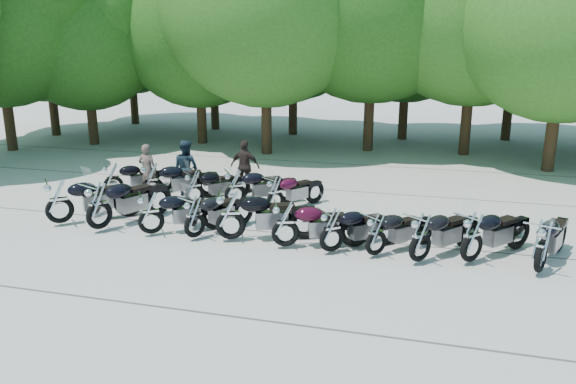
% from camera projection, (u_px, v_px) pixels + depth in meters
% --- Properties ---
extents(ground, '(90.00, 90.00, 0.00)m').
position_uv_depth(ground, '(271.00, 255.00, 12.83)').
color(ground, gray).
rests_on(ground, ground).
extents(tree_0, '(7.50, 7.50, 9.21)m').
position_uv_depth(tree_0, '(44.00, 24.00, 27.35)').
color(tree_0, '#3A2614').
rests_on(tree_0, ground).
extents(tree_1, '(6.97, 6.97, 8.55)m').
position_uv_depth(tree_1, '(84.00, 32.00, 24.98)').
color(tree_1, '#3A2614').
rests_on(tree_1, ground).
extents(tree_2, '(7.31, 7.31, 8.97)m').
position_uv_depth(tree_2, '(198.00, 26.00, 25.20)').
color(tree_2, '#3A2614').
rests_on(tree_2, ground).
extents(tree_6, '(8.00, 8.00, 9.82)m').
position_uv_depth(tree_6, '(568.00, 8.00, 19.47)').
color(tree_6, '#3A2614').
rests_on(tree_6, ground).
extents(tree_9, '(7.59, 7.59, 9.32)m').
position_uv_depth(tree_9, '(128.00, 25.00, 31.15)').
color(tree_9, '#3A2614').
rests_on(tree_9, ground).
extents(tree_10, '(7.78, 7.78, 9.55)m').
position_uv_depth(tree_10, '(212.00, 21.00, 29.22)').
color(tree_10, '#3A2614').
rests_on(tree_10, ground).
extents(tree_11, '(7.56, 7.56, 9.28)m').
position_uv_depth(tree_11, '(293.00, 24.00, 27.62)').
color(tree_11, '#3A2614').
rests_on(tree_11, ground).
extents(tree_12, '(7.88, 7.88, 9.67)m').
position_uv_depth(tree_12, '(408.00, 18.00, 26.20)').
color(tree_12, '#3A2614').
rests_on(tree_12, ground).
extents(tree_13, '(8.31, 8.31, 10.20)m').
position_uv_depth(tree_13, '(518.00, 10.00, 25.83)').
color(tree_13, '#3A2614').
rests_on(tree_13, ground).
extents(motorcycle_0, '(2.35, 2.26, 1.41)m').
position_uv_depth(motorcycle_0, '(59.00, 200.00, 14.66)').
color(motorcycle_0, black).
rests_on(motorcycle_0, ground).
extents(motorcycle_1, '(1.78, 2.66, 1.45)m').
position_uv_depth(motorcycle_1, '(98.00, 204.00, 14.21)').
color(motorcycle_1, black).
rests_on(motorcycle_1, ground).
extents(motorcycle_2, '(2.25, 1.83, 1.27)m').
position_uv_depth(motorcycle_2, '(151.00, 212.00, 13.89)').
color(motorcycle_2, black).
rests_on(motorcycle_2, ground).
extents(motorcycle_3, '(1.61, 2.23, 1.23)m').
position_uv_depth(motorcycle_3, '(194.00, 216.00, 13.66)').
color(motorcycle_3, black).
rests_on(motorcycle_3, ground).
extents(motorcycle_4, '(2.63, 1.66, 1.43)m').
position_uv_depth(motorcycle_4, '(231.00, 214.00, 13.47)').
color(motorcycle_4, black).
rests_on(motorcycle_4, ground).
extents(motorcycle_5, '(2.38, 1.45, 1.29)m').
position_uv_depth(motorcycle_5, '(285.00, 223.00, 13.04)').
color(motorcycle_5, '#330618').
rests_on(motorcycle_5, ground).
extents(motorcycle_6, '(2.08, 1.87, 1.22)m').
position_uv_depth(motorcycle_6, '(332.00, 229.00, 12.74)').
color(motorcycle_6, black).
rests_on(motorcycle_6, ground).
extents(motorcycle_7, '(1.83, 1.95, 1.16)m').
position_uv_depth(motorcycle_7, '(376.00, 233.00, 12.54)').
color(motorcycle_7, black).
rests_on(motorcycle_7, ground).
extents(motorcycle_8, '(1.98, 2.23, 1.30)m').
position_uv_depth(motorcycle_8, '(421.00, 236.00, 12.15)').
color(motorcycle_8, black).
rests_on(motorcycle_8, ground).
extents(motorcycle_9, '(2.06, 2.24, 1.32)m').
position_uv_depth(motorcycle_9, '(473.00, 236.00, 12.13)').
color(motorcycle_9, black).
rests_on(motorcycle_9, ground).
extents(motorcycle_10, '(1.55, 2.46, 1.34)m').
position_uv_depth(motorcycle_10, '(542.00, 245.00, 11.58)').
color(motorcycle_10, black).
rests_on(motorcycle_10, ground).
extents(motorcycle_11, '(2.10, 1.90, 1.23)m').
position_uv_depth(motorcycle_11, '(113.00, 178.00, 17.33)').
color(motorcycle_11, black).
rests_on(motorcycle_11, ground).
extents(motorcycle_12, '(2.43, 1.93, 1.36)m').
position_uv_depth(motorcycle_12, '(152.00, 180.00, 16.82)').
color(motorcycle_12, black).
rests_on(motorcycle_12, ground).
extents(motorcycle_13, '(1.90, 1.95, 1.18)m').
position_uv_depth(motorcycle_13, '(194.00, 186.00, 16.48)').
color(motorcycle_13, black).
rests_on(motorcycle_13, ground).
extents(motorcycle_14, '(2.27, 1.84, 1.28)m').
position_uv_depth(motorcycle_14, '(235.00, 186.00, 16.28)').
color(motorcycle_14, black).
rests_on(motorcycle_14, ground).
extents(motorcycle_15, '(1.73, 2.04, 1.17)m').
position_uv_depth(motorcycle_15, '(275.00, 193.00, 15.82)').
color(motorcycle_15, '#38071D').
rests_on(motorcycle_15, ground).
extents(rider_0, '(0.60, 0.39, 1.63)m').
position_uv_depth(rider_0, '(148.00, 170.00, 17.58)').
color(rider_0, brown).
rests_on(rider_0, ground).
extents(rider_1, '(1.03, 0.91, 1.76)m').
position_uv_depth(rider_1, '(186.00, 168.00, 17.55)').
color(rider_1, '#1A2C37').
rests_on(rider_1, ground).
extents(rider_2, '(1.03, 0.51, 1.70)m').
position_uv_depth(rider_2, '(245.00, 166.00, 17.85)').
color(rider_2, black).
rests_on(rider_2, ground).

